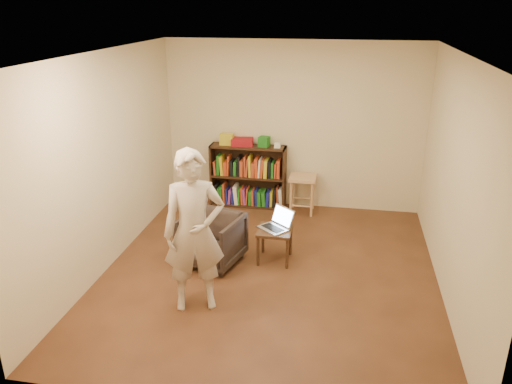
% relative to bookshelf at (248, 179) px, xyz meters
% --- Properties ---
extents(floor, '(4.50, 4.50, 0.00)m').
position_rel_bookshelf_xyz_m(floor, '(0.68, -2.09, -0.44)').
color(floor, '#432515').
rests_on(floor, ground).
extents(ceiling, '(4.50, 4.50, 0.00)m').
position_rel_bookshelf_xyz_m(ceiling, '(0.68, -2.09, 2.16)').
color(ceiling, white).
rests_on(ceiling, wall_back).
extents(wall_back, '(4.00, 0.00, 4.00)m').
position_rel_bookshelf_xyz_m(wall_back, '(0.68, 0.16, 0.86)').
color(wall_back, beige).
rests_on(wall_back, floor).
extents(wall_left, '(0.00, 4.50, 4.50)m').
position_rel_bookshelf_xyz_m(wall_left, '(-1.32, -2.09, 0.86)').
color(wall_left, beige).
rests_on(wall_left, floor).
extents(wall_right, '(0.00, 4.50, 4.50)m').
position_rel_bookshelf_xyz_m(wall_right, '(2.68, -2.09, 0.86)').
color(wall_right, beige).
rests_on(wall_right, floor).
extents(bookshelf, '(1.20, 0.30, 1.00)m').
position_rel_bookshelf_xyz_m(bookshelf, '(0.00, 0.00, 0.00)').
color(bookshelf, black).
rests_on(bookshelf, floor).
extents(box_yellow, '(0.21, 0.15, 0.17)m').
position_rel_bookshelf_xyz_m(box_yellow, '(-0.34, 0.00, 0.65)').
color(box_yellow, gold).
rests_on(box_yellow, bookshelf).
extents(red_cloth, '(0.37, 0.29, 0.11)m').
position_rel_bookshelf_xyz_m(red_cloth, '(-0.10, 0.00, 0.62)').
color(red_cloth, maroon).
rests_on(red_cloth, bookshelf).
extents(box_green, '(0.18, 0.18, 0.15)m').
position_rel_bookshelf_xyz_m(box_green, '(0.25, -0.00, 0.64)').
color(box_green, '#1D6B1C').
rests_on(box_green, bookshelf).
extents(box_white, '(0.10, 0.10, 0.07)m').
position_rel_bookshelf_xyz_m(box_white, '(0.47, -0.03, 0.60)').
color(box_white, white).
rests_on(box_white, bookshelf).
extents(stool, '(0.41, 0.41, 0.59)m').
position_rel_bookshelf_xyz_m(stool, '(0.88, -0.13, 0.04)').
color(stool, tan).
rests_on(stool, floor).
extents(armchair, '(0.85, 0.86, 0.65)m').
position_rel_bookshelf_xyz_m(armchair, '(-0.08, -1.97, -0.12)').
color(armchair, '#322621').
rests_on(armchair, floor).
extents(side_table, '(0.42, 0.42, 0.43)m').
position_rel_bookshelf_xyz_m(side_table, '(0.69, -1.77, -0.08)').
color(side_table, black).
rests_on(side_table, floor).
extents(laptop, '(0.49, 0.49, 0.25)m').
position_rel_bookshelf_xyz_m(laptop, '(0.71, -1.72, 0.05)').
color(laptop, silver).
rests_on(laptop, side_table).
extents(person, '(0.75, 0.62, 1.76)m').
position_rel_bookshelf_xyz_m(person, '(0.01, -2.92, 0.44)').
color(person, beige).
rests_on(person, floor).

